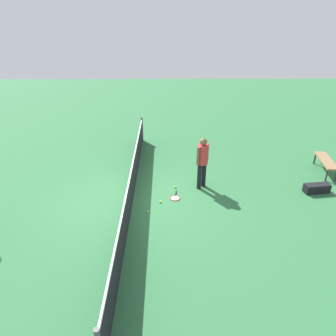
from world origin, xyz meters
TOP-DOWN VIEW (x-y plane):
  - ground_plane at (0.00, 0.00)m, footprint 40.00×40.00m
  - court_net at (0.00, 0.00)m, footprint 10.09×0.09m
  - player_near_side at (0.79, -2.17)m, footprint 0.48×0.48m
  - tennis_racket_near_player at (0.13, -1.30)m, footprint 0.60×0.35m
  - tennis_ball_near_player at (0.74, -1.32)m, footprint 0.07×0.07m
  - tennis_ball_by_net at (-0.64, -0.49)m, footprint 0.07×0.07m
  - tennis_ball_midcourt at (-0.13, -0.85)m, footprint 0.07×0.07m
  - courtside_bench at (1.79, -6.68)m, footprint 1.54×0.61m
  - equipment_bag at (0.42, -5.75)m, footprint 0.38×0.83m

SIDE VIEW (x-z plane):
  - ground_plane at x=0.00m, z-range 0.00..0.00m
  - tennis_racket_near_player at x=0.13m, z-range 0.00..0.03m
  - tennis_ball_near_player at x=0.74m, z-range 0.00..0.07m
  - tennis_ball_by_net at x=-0.64m, z-range 0.00..0.07m
  - tennis_ball_midcourt at x=-0.13m, z-range 0.00..0.07m
  - equipment_bag at x=0.42m, z-range 0.00..0.28m
  - courtside_bench at x=1.79m, z-range 0.18..0.66m
  - court_net at x=0.00m, z-range -0.03..1.04m
  - player_near_side at x=0.79m, z-range 0.16..1.86m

